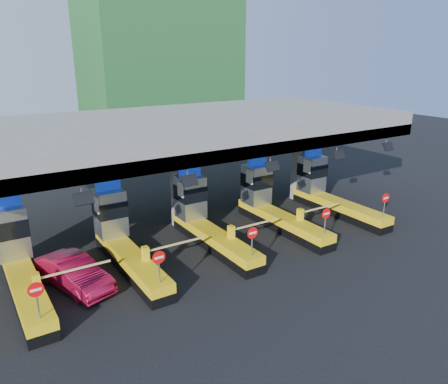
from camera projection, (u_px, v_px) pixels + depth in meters
ground at (206, 242)px, 25.80m from camera, size 120.00×120.00×0.00m
toll_canopy at (180, 132)px, 26.22m from camera, size 28.00×12.09×7.00m
toll_lane_far_left at (18, 260)px, 20.48m from camera, size 4.43×8.00×4.16m
toll_lane_left at (121, 237)px, 23.04m from camera, size 4.43×8.00×4.16m
toll_lane_center at (203, 218)px, 25.59m from camera, size 4.43×8.00×4.16m
toll_lane_right at (270, 203)px, 28.15m from camera, size 4.43×8.00×4.16m
toll_lane_far_right at (326, 191)px, 30.70m from camera, size 4.43×8.00×4.16m
bg_building_scaffold at (158, 24)px, 53.34m from camera, size 18.00×12.00×28.00m
red_car at (74, 273)px, 20.59m from camera, size 2.89×4.87×1.51m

